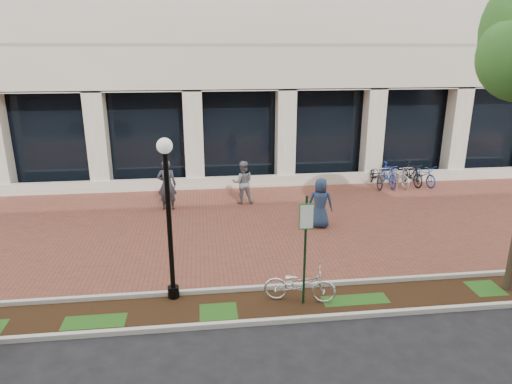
{
  "coord_description": "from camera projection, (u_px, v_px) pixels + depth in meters",
  "views": [
    {
      "loc": [
        -1.71,
        -14.69,
        5.85
      ],
      "look_at": [
        -0.0,
        -0.8,
        1.44
      ],
      "focal_mm": 32.0,
      "sensor_mm": 36.0,
      "label": 1
    }
  ],
  "objects": [
    {
      "name": "locked_bicycle",
      "position": [
        300.0,
        284.0,
        10.92
      ],
      "size": [
        1.83,
        1.01,
        0.91
      ],
      "primitive_type": "imported",
      "rotation": [
        0.0,
        0.0,
        1.32
      ],
      "color": "silver",
      "rests_on": "ground"
    },
    {
      "name": "brick_plaza",
      "position": [
        253.0,
        224.0,
        15.86
      ],
      "size": [
        40.0,
        9.0,
        0.01
      ],
      "primitive_type": "cube",
      "color": "brown",
      "rests_on": "ground"
    },
    {
      "name": "ground",
      "position": [
        253.0,
        224.0,
        15.86
      ],
      "size": [
        120.0,
        120.0,
        0.0
      ],
      "primitive_type": "plane",
      "color": "black",
      "rests_on": "ground"
    },
    {
      "name": "lamppost",
      "position": [
        169.0,
        211.0,
        10.54
      ],
      "size": [
        0.36,
        0.36,
        3.97
      ],
      "color": "black",
      "rests_on": "ground"
    },
    {
      "name": "planting_strip",
      "position": [
        279.0,
        305.0,
        10.89
      ],
      "size": [
        40.0,
        1.5,
        0.01
      ],
      "primitive_type": "cube",
      "color": "black",
      "rests_on": "ground"
    },
    {
      "name": "bollard",
      "position": [
        397.0,
        182.0,
        19.38
      ],
      "size": [
        0.12,
        0.12,
        0.86
      ],
      "color": "#B2B3B7",
      "rests_on": "ground"
    },
    {
      "name": "pedestrian_left",
      "position": [
        167.0,
        185.0,
        17.08
      ],
      "size": [
        0.74,
        0.51,
        1.94
      ],
      "primitive_type": "imported",
      "rotation": [
        0.0,
        0.0,
        3.08
      ],
      "color": "#29292E",
      "rests_on": "ground"
    },
    {
      "name": "parking_sign",
      "position": [
        306.0,
        238.0,
        10.43
      ],
      "size": [
        0.34,
        0.07,
        2.73
      ],
      "rotation": [
        0.0,
        0.0,
        -0.04
      ],
      "color": "#15391C",
      "rests_on": "ground"
    },
    {
      "name": "pedestrian_right",
      "position": [
        320.0,
        203.0,
        15.39
      ],
      "size": [
        0.97,
        0.79,
        1.73
      ],
      "primitive_type": "imported",
      "rotation": [
        0.0,
        0.0,
        2.82
      ],
      "color": "navy",
      "rests_on": "ground"
    },
    {
      "name": "curb_plaza_side",
      "position": [
        274.0,
        287.0,
        11.58
      ],
      "size": [
        40.0,
        0.12,
        0.12
      ],
      "primitive_type": "cube",
      "color": "#B9B8AE",
      "rests_on": "ground"
    },
    {
      "name": "bike_rack_cluster",
      "position": [
        399.0,
        175.0,
        20.25
      ],
      "size": [
        3.0,
        1.87,
        1.04
      ],
      "rotation": [
        0.0,
        0.0,
        0.09
      ],
      "color": "black",
      "rests_on": "ground"
    },
    {
      "name": "pedestrian_mid",
      "position": [
        243.0,
        182.0,
        17.79
      ],
      "size": [
        0.84,
        0.66,
        1.72
      ],
      "primitive_type": "imported",
      "rotation": [
        0.0,
        0.0,
        3.13
      ],
      "color": "#5D5D62",
      "rests_on": "ground"
    },
    {
      "name": "curb_street_side",
      "position": [
        285.0,
        320.0,
        10.16
      ],
      "size": [
        40.0,
        0.12,
        0.12
      ],
      "primitive_type": "cube",
      "color": "#B9B8AE",
      "rests_on": "ground"
    }
  ]
}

